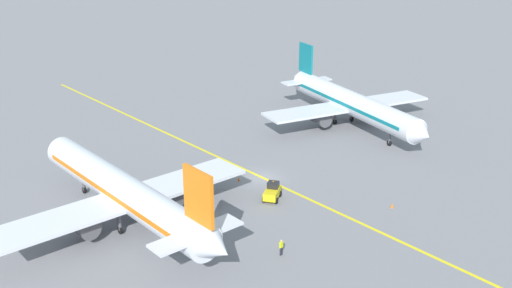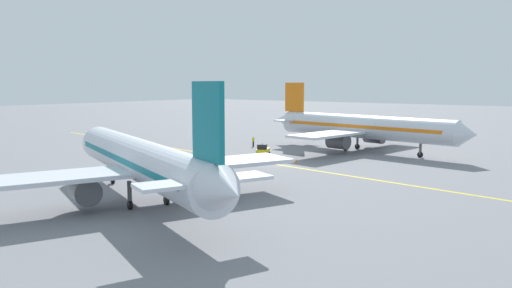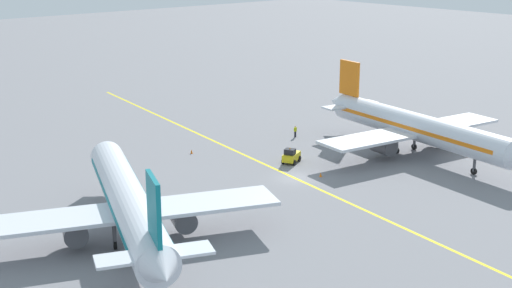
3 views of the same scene
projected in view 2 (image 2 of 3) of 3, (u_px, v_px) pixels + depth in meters
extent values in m
plane|color=slate|center=(275.00, 164.00, 64.90)|extent=(400.00, 400.00, 0.00)
cube|color=yellow|center=(275.00, 164.00, 64.89)|extent=(16.67, 118.95, 0.01)
cylinder|color=silver|center=(363.00, 127.00, 77.11)|extent=(7.61, 30.21, 3.60)
cone|color=silver|center=(468.00, 134.00, 65.72)|extent=(3.71, 2.84, 3.42)
cone|color=silver|center=(284.00, 119.00, 88.68)|extent=(3.44, 3.38, 3.06)
cube|color=orange|center=(363.00, 126.00, 77.09)|extent=(7.24, 27.24, 0.50)
cube|color=silver|center=(357.00, 131.00, 77.90)|extent=(28.45, 8.92, 0.36)
cylinder|color=#4C4C51|center=(374.00, 136.00, 81.55)|extent=(2.61, 3.47, 2.20)
cylinder|color=#4C4C51|center=(338.00, 141.00, 74.55)|extent=(2.61, 3.47, 2.20)
cube|color=orange|center=(294.00, 97.00, 86.44)|extent=(0.90, 4.01, 5.00)
cube|color=silver|center=(296.00, 120.00, 86.56)|extent=(9.24, 3.59, 0.24)
cylinder|color=#4C4C51|center=(420.00, 148.00, 70.65)|extent=(0.36, 0.36, 2.00)
cylinder|color=black|center=(420.00, 155.00, 70.77)|extent=(0.39, 0.83, 0.80)
cylinder|color=#4C4C51|center=(357.00, 140.00, 79.93)|extent=(0.36, 0.36, 2.00)
cylinder|color=black|center=(357.00, 146.00, 80.05)|extent=(0.39, 0.83, 0.80)
cylinder|color=#4C4C51|center=(346.00, 142.00, 77.69)|extent=(0.36, 0.36, 2.00)
cylinder|color=black|center=(346.00, 148.00, 77.81)|extent=(0.39, 0.83, 0.80)
cylinder|color=silver|center=(140.00, 160.00, 43.69)|extent=(14.57, 29.17, 3.60)
cone|color=silver|center=(97.00, 141.00, 57.53)|extent=(4.07, 3.51, 3.42)
cone|color=silver|center=(226.00, 191.00, 29.56)|extent=(3.96, 3.93, 3.06)
cube|color=#0F727F|center=(140.00, 158.00, 43.67)|extent=(13.48, 26.40, 0.50)
cube|color=silver|center=(144.00, 170.00, 42.92)|extent=(27.91, 15.30, 0.36)
cylinder|color=#4C4C51|center=(85.00, 190.00, 40.54)|extent=(3.24, 3.79, 2.20)
cylinder|color=#4C4C51|center=(197.00, 178.00, 45.60)|extent=(3.24, 3.79, 2.20)
cube|color=#0F727F|center=(208.00, 121.00, 31.22)|extent=(1.83, 3.84, 5.00)
cube|color=silver|center=(205.00, 181.00, 32.11)|extent=(9.24, 5.59, 0.24)
cylinder|color=#4C4C51|center=(112.00, 170.00, 52.18)|extent=(0.36, 0.36, 2.00)
cylinder|color=black|center=(113.00, 180.00, 52.30)|extent=(0.56, 0.85, 0.80)
cylinder|color=#4C4C51|center=(130.00, 193.00, 41.46)|extent=(0.36, 0.36, 2.00)
cylinder|color=black|center=(130.00, 205.00, 41.58)|extent=(0.56, 0.85, 0.80)
cylinder|color=#4C4C51|center=(166.00, 189.00, 43.08)|extent=(0.36, 0.36, 2.00)
cylinder|color=black|center=(166.00, 200.00, 43.20)|extent=(0.56, 0.85, 0.80)
cube|color=gold|center=(263.00, 152.00, 70.87)|extent=(3.35, 2.68, 0.90)
cube|color=black|center=(262.00, 147.00, 70.24)|extent=(1.55, 1.63, 0.70)
sphere|color=orange|center=(262.00, 144.00, 70.19)|extent=(0.16, 0.16, 0.16)
cylinder|color=black|center=(267.00, 156.00, 69.83)|extent=(0.74, 0.54, 0.70)
cylinder|color=black|center=(256.00, 156.00, 70.12)|extent=(0.74, 0.54, 0.70)
cylinder|color=black|center=(269.00, 154.00, 71.74)|extent=(0.74, 0.54, 0.70)
cylinder|color=black|center=(259.00, 154.00, 72.02)|extent=(0.74, 0.54, 0.70)
cylinder|color=#23232D|center=(253.00, 144.00, 83.02)|extent=(0.16, 0.16, 0.85)
cylinder|color=#23232D|center=(254.00, 144.00, 83.18)|extent=(0.16, 0.16, 0.85)
cube|color=#CCD819|center=(253.00, 140.00, 83.01)|extent=(0.37, 0.23, 0.60)
cylinder|color=#CCD819|center=(252.00, 140.00, 82.82)|extent=(0.10, 0.10, 0.55)
cylinder|color=#CCD819|center=(254.00, 140.00, 83.21)|extent=(0.10, 0.10, 0.55)
sphere|color=tan|center=(253.00, 137.00, 82.96)|extent=(0.22, 0.22, 0.22)
cone|color=orange|center=(169.00, 154.00, 72.13)|extent=(0.32, 0.32, 0.55)
cone|color=orange|center=(296.00, 161.00, 66.06)|extent=(0.32, 0.32, 0.55)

